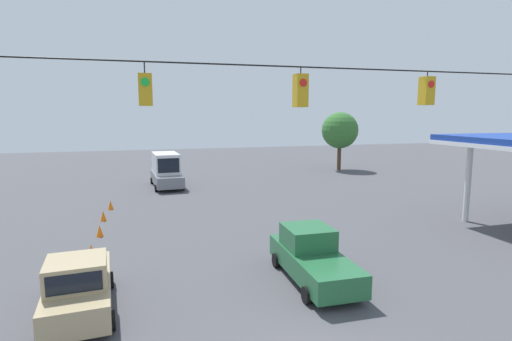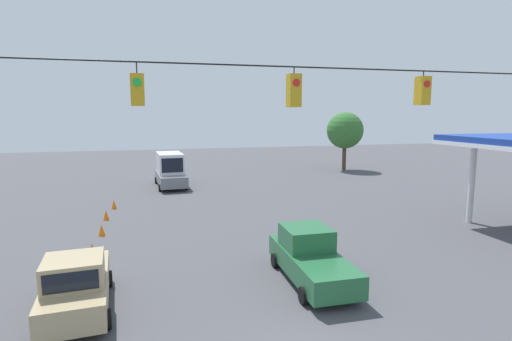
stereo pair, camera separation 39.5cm
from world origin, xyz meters
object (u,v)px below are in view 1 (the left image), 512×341
Objects in this scene: traffic_cone_second at (83,281)px; traffic_cone_third at (91,251)px; box_truck_grey_withflow_deep at (166,170)px; pickup_truck_tan_parked_shoulder at (79,287)px; traffic_cone_fifth at (103,216)px; overhead_signal_span at (300,167)px; pickup_truck_green_crossing_near at (312,257)px; traffic_cone_fourth at (100,231)px; tree_horizon_left at (340,131)px; traffic_cone_farthest at (111,205)px; traffic_cone_nearest at (75,321)px.

traffic_cone_second is 1.00× the size of traffic_cone_third.
box_truck_grey_withflow_deep is 24.34m from pickup_truck_tan_parked_shoulder.
box_truck_grey_withflow_deep is 10.02× the size of traffic_cone_fifth.
overhead_signal_span reaches higher than traffic_cone_third.
pickup_truck_tan_parked_shoulder is 2.18m from traffic_cone_second.
pickup_truck_green_crossing_near is 8.45× the size of traffic_cone_third.
box_truck_grey_withflow_deep is 15.57m from traffic_cone_fourth.
pickup_truck_tan_parked_shoulder is 0.94× the size of pickup_truck_green_crossing_near.
traffic_cone_fifth is at bearing 33.34° from tree_horizon_left.
pickup_truck_tan_parked_shoulder reaches higher than traffic_cone_third.
box_truck_grey_withflow_deep is 18.88m from traffic_cone_third.
overhead_signal_span is at bearing 107.88° from traffic_cone_farthest.
pickup_truck_tan_parked_shoulder is 0.75× the size of tree_horizon_left.
box_truck_grey_withflow_deep is 10.02× the size of traffic_cone_farthest.
traffic_cone_fourth is (0.15, -9.11, -0.64)m from pickup_truck_tan_parked_shoulder.
traffic_cone_third is 1.00× the size of traffic_cone_fifth.
overhead_signal_span reaches higher than traffic_cone_farthest.
traffic_cone_farthest is (-0.25, -3.14, 0.00)m from traffic_cone_fifth.
tree_horizon_left is at bearing -130.87° from pickup_truck_tan_parked_shoulder.
overhead_signal_span reaches higher than tree_horizon_left.
traffic_cone_fifth is (9.14, -12.17, -0.65)m from pickup_truck_green_crossing_near.
overhead_signal_span is 10.38m from traffic_cone_second.
traffic_cone_fourth is at bearing -90.14° from traffic_cone_second.
traffic_cone_nearest is (4.48, 25.11, -1.22)m from box_truck_grey_withflow_deep.
traffic_cone_fifth is (4.73, 11.32, -1.22)m from box_truck_grey_withflow_deep.
overhead_signal_span is 30.64× the size of traffic_cone_farthest.
overhead_signal_span is 3.63× the size of pickup_truck_green_crossing_near.
overhead_signal_span is 15.62m from traffic_cone_fourth.
pickup_truck_green_crossing_near is 17.73m from traffic_cone_farthest.
pickup_truck_green_crossing_near reaches higher than traffic_cone_fifth.
box_truck_grey_withflow_deep is 10.02× the size of traffic_cone_third.
traffic_cone_fifth and traffic_cone_farthest have the same top height.
pickup_truck_tan_parked_shoulder reaches higher than traffic_cone_second.
box_truck_grey_withflow_deep reaches higher than traffic_cone_farthest.
traffic_cone_fifth is at bearing 85.50° from traffic_cone_farthest.
traffic_cone_farthest is at bearing -59.86° from pickup_truck_green_crossing_near.
traffic_cone_nearest is 0.09× the size of tree_horizon_left.
traffic_cone_nearest is 1.00× the size of traffic_cone_second.
pickup_truck_green_crossing_near is (-8.91, -0.42, 0.00)m from pickup_truck_tan_parked_shoulder.
box_truck_grey_withflow_deep is at bearing -112.69° from traffic_cone_fifth.
box_truck_grey_withflow_deep is at bearing -79.37° from pickup_truck_green_crossing_near.
overhead_signal_span is 30.64× the size of traffic_cone_second.
traffic_cone_nearest is 1.00× the size of traffic_cone_farthest.
traffic_cone_nearest is 3.29m from traffic_cone_second.
pickup_truck_green_crossing_near is 0.80× the size of tree_horizon_left.
traffic_cone_fifth is (0.01, -6.92, 0.00)m from traffic_cone_third.
tree_horizon_left is (-25.83, -23.92, 4.48)m from traffic_cone_third.
overhead_signal_span is at bearing 111.71° from traffic_cone_fifth.
traffic_cone_fifth is 31.25m from tree_horizon_left.
overhead_signal_span reaches higher than traffic_cone_nearest.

